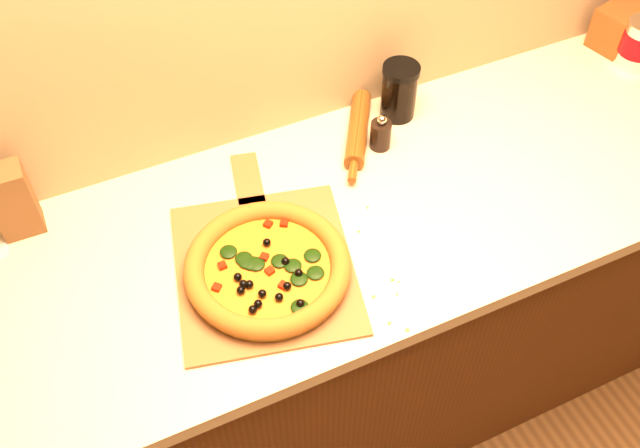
{
  "coord_description": "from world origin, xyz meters",
  "views": [
    {
      "loc": [
        -0.5,
        0.5,
        2.11
      ],
      "look_at": [
        -0.1,
        1.38,
        0.96
      ],
      "focal_mm": 40.0,
      "sensor_mm": 36.0,
      "label": 1
    }
  ],
  "objects": [
    {
      "name": "cabinet",
      "position": [
        0.0,
        1.43,
        0.43
      ],
      "size": [
        2.8,
        0.65,
        0.86
      ],
      "primitive_type": "cube",
      "color": "#4C2C10",
      "rests_on": "ground"
    },
    {
      "name": "countertop",
      "position": [
        0.0,
        1.43,
        0.88
      ],
      "size": [
        2.84,
        0.68,
        0.04
      ],
      "primitive_type": "cube",
      "color": "beige",
      "rests_on": "cabinet"
    },
    {
      "name": "pizza_peel",
      "position": [
        -0.23,
        1.37,
        0.9
      ],
      "size": [
        0.45,
        0.59,
        0.01
      ],
      "rotation": [
        0.0,
        0.0,
        -0.23
      ],
      "color": "brown",
      "rests_on": "countertop"
    },
    {
      "name": "pizza",
      "position": [
        -0.24,
        1.34,
        0.93
      ],
      "size": [
        0.34,
        0.34,
        0.05
      ],
      "color": "#A57529",
      "rests_on": "pizza_peel"
    },
    {
      "name": "bottle_cap",
      "position": [
        -0.21,
        1.31,
        0.9
      ],
      "size": [
        0.03,
        0.03,
        0.01
      ],
      "primitive_type": "cylinder",
      "rotation": [
        0.0,
        0.0,
        0.17
      ],
      "color": "black",
      "rests_on": "countertop"
    },
    {
      "name": "pepper_grinder",
      "position": [
        0.16,
        1.59,
        0.94
      ],
      "size": [
        0.05,
        0.05,
        0.1
      ],
      "color": "black",
      "rests_on": "countertop"
    },
    {
      "name": "rolling_pin",
      "position": [
        0.13,
        1.64,
        0.92
      ],
      "size": [
        0.2,
        0.31,
        0.05
      ],
      "rotation": [
        0.0,
        0.0,
        1.02
      ],
      "color": "#5C2F0F",
      "rests_on": "countertop"
    },
    {
      "name": "coffee_canister",
      "position": [
        0.93,
        1.58,
        0.97
      ],
      "size": [
        0.1,
        0.1,
        0.13
      ],
      "color": "silver",
      "rests_on": "countertop"
    },
    {
      "name": "paper_bag",
      "position": [
        -0.67,
        1.69,
        0.99
      ],
      "size": [
        0.09,
        0.07,
        0.17
      ],
      "primitive_type": "cube",
      "rotation": [
        0.0,
        0.0,
        -0.02
      ],
      "color": "brown",
      "rests_on": "countertop"
    },
    {
      "name": "dark_jar",
      "position": [
        0.25,
        1.67,
        0.97
      ],
      "size": [
        0.09,
        0.09,
        0.15
      ],
      "color": "black",
      "rests_on": "countertop"
    }
  ]
}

